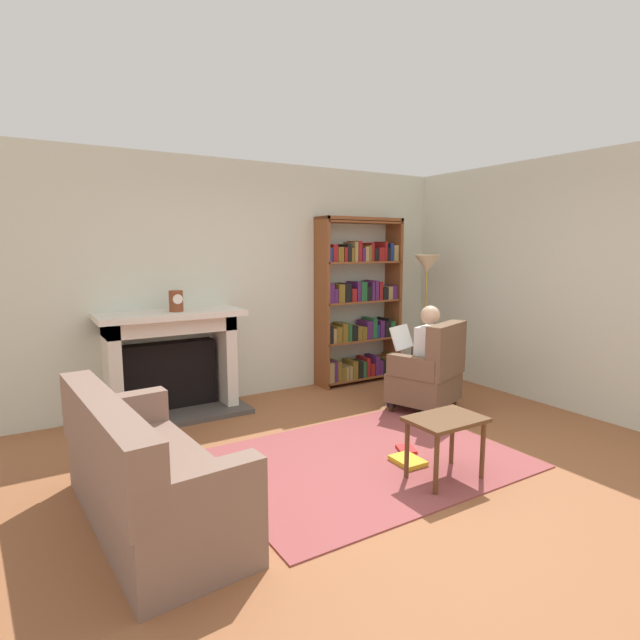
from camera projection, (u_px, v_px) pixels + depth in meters
ground at (390, 474)px, 3.87m from camera, size 14.00×14.00×0.00m
back_wall at (252, 281)px, 5.83m from camera, size 5.60×0.10×2.70m
side_wall_right at (496, 279)px, 6.10m from camera, size 0.10×5.20×2.70m
area_rug at (367, 460)px, 4.13m from camera, size 2.40×1.80×0.01m
fireplace at (171, 360)px, 5.19m from camera, size 1.48×0.64×1.10m
mantel_clock at (176, 301)px, 5.04m from camera, size 0.14×0.14×0.21m
bookshelf at (359, 305)px, 6.41m from camera, size 1.16×0.32×2.11m
armchair_reading at (430, 373)px, 5.27m from camera, size 0.82×0.80×0.97m
seated_reader at (420, 353)px, 5.31m from camera, size 0.49×0.59×1.14m
sofa_floral at (143, 476)px, 3.14m from camera, size 0.85×1.75×0.85m
side_table at (446, 428)px, 3.74m from camera, size 0.56×0.39×0.48m
scattered_books at (407, 458)px, 4.10m from camera, size 0.36×0.44×0.04m
floor_lamp at (427, 275)px, 6.30m from camera, size 0.32×0.32×1.64m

